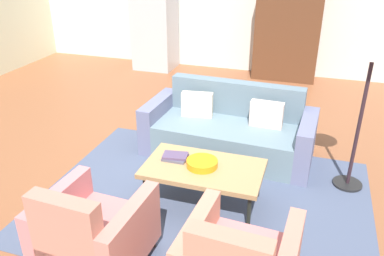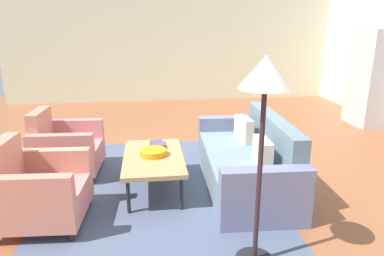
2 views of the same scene
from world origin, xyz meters
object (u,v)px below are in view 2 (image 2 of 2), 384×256
Objects in this scene: book_stack at (158,144)px; coffee_table at (153,159)px; fruit_bowl at (153,152)px; couch at (250,162)px; armchair_left at (64,150)px; floor_lamp at (264,94)px; refrigerator at (374,78)px; armchair_right at (36,192)px.

coffee_table is at bearing -11.07° from book_stack.
book_stack is at bearing 168.93° from coffee_table.
couch is at bearing 89.08° from fruit_bowl.
coffee_table is at bearing 65.67° from armchair_left.
refrigerator is at bearing 137.01° from floor_lamp.
book_stack reaches higher than coffee_table.
coffee_table is 0.70× the size of floor_lamp.
floor_lamp is (1.48, 0.81, 0.97)m from fruit_bowl.
refrigerator is (-1.73, 5.51, 0.58)m from armchair_left.
armchair_left is 3.19× the size of book_stack.
floor_lamp is at bearing 22.55° from book_stack.
armchair_left is at bearing -102.72° from book_stack.
book_stack is at bearing 80.31° from armchair_left.
floor_lamp is at bearing 69.85° from armchair_right.
fruit_bowl is (-0.61, 1.17, 0.13)m from armchair_right.
coffee_table is 1.36× the size of armchair_right.
armchair_left is 1.31m from fruit_bowl.
couch is at bearing 73.62° from book_stack.
refrigerator reaches higher than fruit_bowl.
couch reaches higher than coffee_table.
refrigerator reaches higher than couch.
book_stack is at bearing -157.45° from floor_lamp.
floor_lamp reaches higher than armchair_left.
armchair_right is 1.54m from book_stack.
armchair_right is (0.59, -2.35, 0.06)m from couch.
armchair_right is at bearing -113.68° from floor_lamp.
armchair_right is at bearing -53.15° from book_stack.
couch is 1.16× the size of refrigerator.
couch is 6.74× the size of fruit_bowl.
fruit_bowl is 1.94m from floor_lamp.
floor_lamp reaches higher than book_stack.
couch is 7.75× the size of book_stack.
fruit_bowl is at bearing 180.00° from coffee_table.
couch reaches higher than fruit_bowl.
armchair_right is (1.20, 0.00, 0.00)m from armchair_left.
refrigerator is 5.21m from floor_lamp.
armchair_left is at bearing -116.77° from fruit_bowl.
book_stack is at bearing -64.87° from refrigerator.
book_stack is (0.28, 1.23, 0.11)m from armchair_left.
armchair_left is at bearing -176.47° from armchair_right.
fruit_bowl is (-0.02, -1.19, 0.18)m from couch.
couch is 1.24× the size of floor_lamp.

